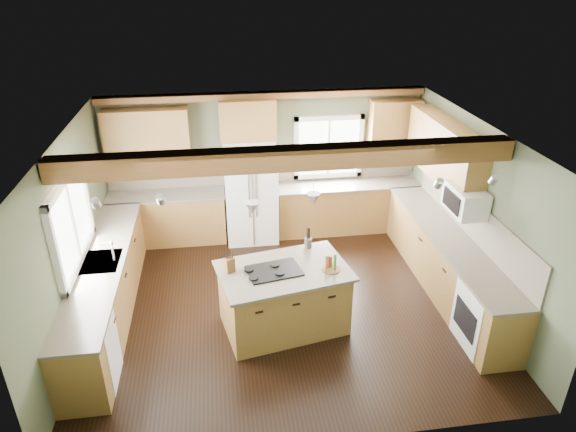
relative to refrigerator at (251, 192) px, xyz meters
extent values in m
plane|color=black|center=(0.30, -2.12, -0.90)|extent=(5.60, 5.60, 0.00)
plane|color=silver|center=(0.30, -2.12, 1.70)|extent=(5.60, 5.60, 0.00)
plane|color=#49533A|center=(0.30, 0.38, 0.40)|extent=(5.60, 0.00, 5.60)
plane|color=#49533A|center=(-2.50, -2.12, 0.40)|extent=(0.00, 5.00, 5.00)
plane|color=#49533A|center=(3.10, -2.12, 0.40)|extent=(0.00, 5.00, 5.00)
cube|color=brown|center=(0.30, -2.63, 1.57)|extent=(5.55, 0.26, 0.26)
cube|color=brown|center=(0.30, 0.28, 1.64)|extent=(5.55, 0.20, 0.10)
cube|color=brown|center=(0.30, 0.36, 0.31)|extent=(5.58, 0.03, 0.58)
cube|color=brown|center=(3.08, -2.07, 0.31)|extent=(0.03, 3.70, 0.58)
cube|color=brown|center=(-1.49, 0.08, -0.46)|extent=(2.02, 0.60, 0.88)
cube|color=#4E4639|center=(-1.49, 0.08, 0.00)|extent=(2.06, 0.64, 0.04)
cube|color=brown|center=(1.79, 0.08, -0.46)|extent=(2.62, 0.60, 0.88)
cube|color=#4E4639|center=(1.79, 0.08, 0.00)|extent=(2.66, 0.64, 0.04)
cube|color=brown|center=(-2.20, -2.07, -0.46)|extent=(0.60, 3.70, 0.88)
cube|color=#4E4639|center=(-2.20, -2.07, 0.00)|extent=(0.64, 3.74, 0.04)
cube|color=brown|center=(2.80, -2.07, -0.46)|extent=(0.60, 3.70, 0.88)
cube|color=#4E4639|center=(2.80, -2.07, 0.00)|extent=(0.64, 3.74, 0.04)
cube|color=brown|center=(-1.69, 0.21, 1.05)|extent=(1.40, 0.35, 0.90)
cube|color=brown|center=(0.00, 0.21, 1.25)|extent=(0.96, 0.35, 0.70)
cube|color=brown|center=(2.92, -1.22, 1.05)|extent=(0.35, 2.20, 0.90)
cube|color=brown|center=(2.60, 0.21, 1.05)|extent=(0.90, 0.35, 0.90)
cube|color=white|center=(-2.48, -2.07, 0.65)|extent=(0.04, 1.60, 1.05)
cube|color=white|center=(1.45, 0.36, 0.65)|extent=(1.10, 0.04, 1.00)
cube|color=#262628|center=(-2.20, -2.07, 0.01)|extent=(0.50, 0.65, 0.03)
cylinder|color=#B2B2B7|center=(-2.02, -2.07, 0.15)|extent=(0.02, 0.02, 0.28)
cube|color=white|center=(-2.19, -3.37, -0.47)|extent=(0.60, 0.60, 0.84)
cube|color=white|center=(2.79, -3.37, -0.47)|extent=(0.60, 0.72, 0.84)
cube|color=white|center=(2.88, -2.17, 0.65)|extent=(0.40, 0.70, 0.38)
cone|color=#B2B2B7|center=(-0.16, -2.70, 0.98)|extent=(0.18, 0.18, 0.16)
cone|color=#B2B2B7|center=(0.62, -2.55, 0.98)|extent=(0.18, 0.18, 0.16)
cube|color=white|center=(0.00, 0.00, 0.00)|extent=(0.90, 0.74, 1.80)
cube|color=brown|center=(0.23, -2.63, -0.46)|extent=(1.75, 1.26, 0.88)
cube|color=#4E4639|center=(0.23, -2.63, 0.00)|extent=(1.88, 1.39, 0.04)
cube|color=black|center=(0.10, -2.65, 0.03)|extent=(0.77, 0.58, 0.02)
cube|color=brown|center=(-0.47, -2.57, 0.12)|extent=(0.15, 0.13, 0.20)
cylinder|color=#3C3430|center=(0.65, -2.10, 0.09)|extent=(0.13, 0.13, 0.14)
camera|label=1|loc=(-0.52, -8.31, 3.67)|focal=32.00mm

